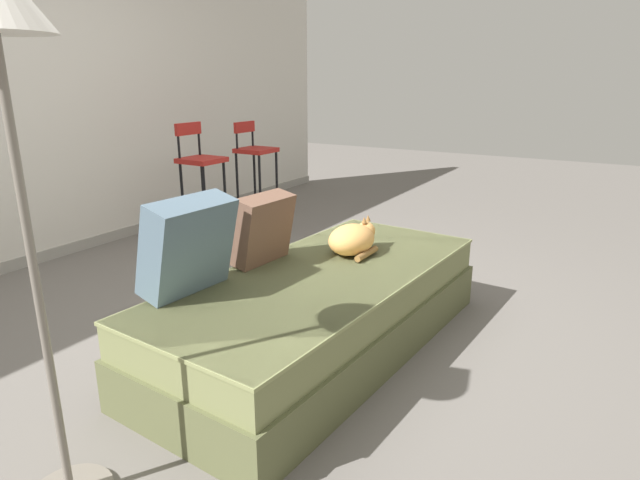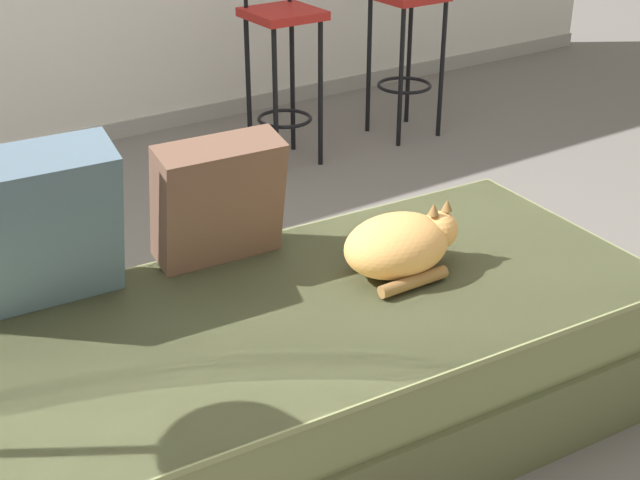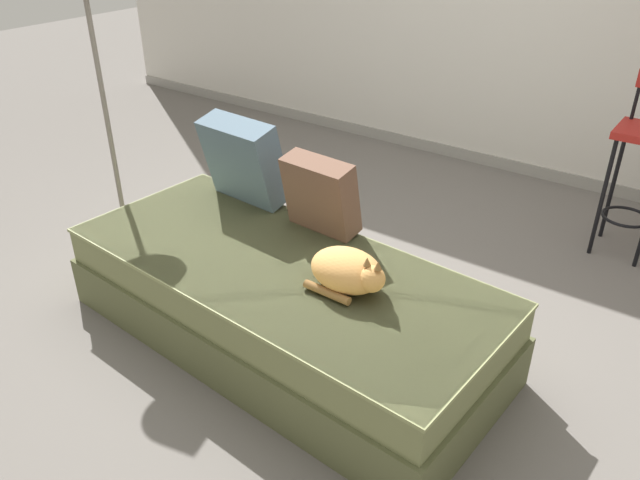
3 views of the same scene
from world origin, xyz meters
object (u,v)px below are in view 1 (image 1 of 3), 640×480
object	(u,v)px
bar_stool_near_window	(201,175)
throw_pillow_middle	(262,229)
bar_stool_by_doorway	(255,164)
couch	(322,310)
throw_pillow_corner	(188,246)
cat	(353,239)

from	to	relation	value
bar_stool_near_window	throw_pillow_middle	bearing A→B (deg)	-127.14
throw_pillow_middle	bar_stool_by_doorway	xyz separation A→B (m)	(1.86, 1.48, -0.02)
throw_pillow_middle	bar_stool_near_window	world-z (taller)	bar_stool_near_window
couch	throw_pillow_middle	world-z (taller)	throw_pillow_middle
couch	throw_pillow_middle	bearing A→B (deg)	94.52
throw_pillow_middle	bar_stool_near_window	bearing A→B (deg)	52.86
throw_pillow_middle	couch	bearing A→B (deg)	-85.48
couch	bar_stool_near_window	distance (m)	2.17
throw_pillow_corner	bar_stool_near_window	bearing A→B (deg)	41.46
cat	bar_stool_near_window	bearing A→B (deg)	68.17
couch	throw_pillow_middle	xyz separation A→B (m)	(-0.03, 0.35, 0.40)
couch	bar_stool_near_window	bearing A→B (deg)	59.19
couch	bar_stool_near_window	xyz separation A→B (m)	(1.09, 1.83, 0.39)
couch	throw_pillow_corner	bearing A→B (deg)	144.45
throw_pillow_corner	throw_pillow_middle	bearing A→B (deg)	-3.86
couch	cat	world-z (taller)	cat
couch	throw_pillow_corner	world-z (taller)	throw_pillow_corner
cat	throw_pillow_corner	bearing A→B (deg)	157.14
bar_stool_near_window	bar_stool_by_doorway	bearing A→B (deg)	-0.06
cat	bar_stool_near_window	xyz separation A→B (m)	(0.73, 1.83, 0.09)
couch	cat	xyz separation A→B (m)	(0.36, 0.01, 0.30)
bar_stool_near_window	couch	bearing A→B (deg)	-120.81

